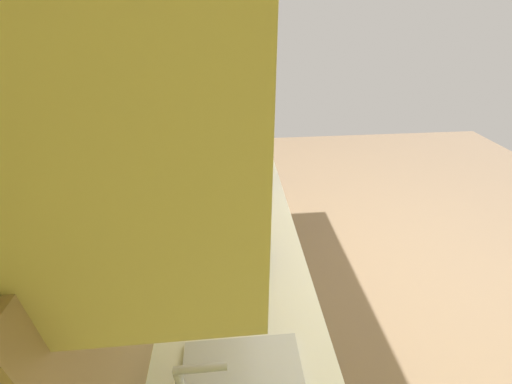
# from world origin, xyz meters

# --- Properties ---
(ground_plane) EXTENTS (6.12, 6.12, 0.00)m
(ground_plane) POSITION_xyz_m (0.00, 0.00, 0.00)
(ground_plane) COLOR brown
(wall_back) EXTENTS (3.95, 0.12, 2.65)m
(wall_back) POSITION_xyz_m (0.00, 1.50, 1.33)
(wall_back) COLOR #E6DC83
(wall_back) RESTS_ON ground_plane
(counter_run) EXTENTS (3.13, 0.64, 0.88)m
(counter_run) POSITION_xyz_m (-0.34, 1.13, 0.44)
(counter_run) COLOR #C6BF68
(counter_run) RESTS_ON ground_plane
(upper_cabinets) EXTENTS (2.06, 0.34, 0.70)m
(upper_cabinets) POSITION_xyz_m (-0.34, 1.26, 1.81)
(upper_cabinets) COLOR #CDBC65
(window_back_wall) EXTENTS (0.42, 0.02, 0.64)m
(window_back_wall) POSITION_xyz_m (-1.23, 1.43, 1.27)
(window_back_wall) COLOR #997A4C
(oven_range) EXTENTS (0.59, 0.62, 1.06)m
(oven_range) POSITION_xyz_m (1.51, 1.13, 0.46)
(oven_range) COLOR #B7BABF
(oven_range) RESTS_ON ground_plane
(microwave) EXTENTS (0.47, 0.37, 0.27)m
(microwave) POSITION_xyz_m (0.13, 1.15, 1.02)
(microwave) COLOR #B7BABF
(microwave) RESTS_ON counter_run
(bowl) EXTENTS (0.16, 0.16, 0.04)m
(bowl) POSITION_xyz_m (0.88, 1.04, 0.91)
(bowl) COLOR #D84C47
(bowl) RESTS_ON counter_run
(kettle) EXTENTS (0.16, 0.12, 0.18)m
(kettle) POSITION_xyz_m (-0.60, 1.04, 0.96)
(kettle) COLOR black
(kettle) RESTS_ON counter_run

